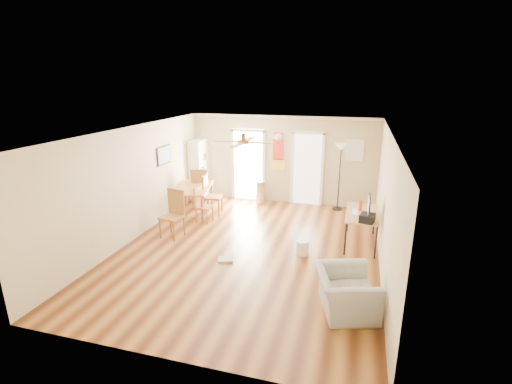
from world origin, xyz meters
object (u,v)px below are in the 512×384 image
(bookshelf, at_px, (199,169))
(armchair, at_px, (346,292))
(computer_desk, at_px, (361,228))
(printer, at_px, (367,218))
(dining_table, at_px, (193,200))
(dining_chair_right_b, at_px, (204,205))
(dining_chair_right_a, at_px, (213,195))
(dining_chair_near, at_px, (171,215))
(torchiere_lamp, at_px, (339,177))
(dining_chair_far, at_px, (200,187))
(wastebasket_a, at_px, (302,247))
(trash_can, at_px, (261,192))

(bookshelf, height_order, armchair, bookshelf)
(computer_desk, xyz_separation_m, printer, (0.10, -0.54, 0.46))
(dining_table, relative_size, dining_chair_right_b, 1.66)
(dining_chair_right_b, bearing_deg, dining_chair_right_a, 4.90)
(dining_chair_near, distance_m, torchiere_lamp, 4.76)
(dining_chair_far, bearing_deg, printer, 137.51)
(torchiere_lamp, bearing_deg, printer, -74.93)
(torchiere_lamp, relative_size, wastebasket_a, 6.05)
(dining_table, xyz_separation_m, printer, (4.60, -1.37, 0.45))
(torchiere_lamp, bearing_deg, dining_table, -159.83)
(armchair, bearing_deg, dining_chair_far, 29.88)
(dining_chair_right_b, relative_size, wastebasket_a, 2.92)
(dining_chair_near, xyz_separation_m, wastebasket_a, (3.12, -0.09, -0.40))
(bookshelf, relative_size, dining_chair_near, 1.65)
(armchair, bearing_deg, trash_can, 12.63)
(dining_table, xyz_separation_m, torchiere_lamp, (3.85, 1.41, 0.57))
(printer, xyz_separation_m, wastebasket_a, (-1.28, -0.34, -0.68))
(trash_can, xyz_separation_m, armchair, (2.73, -4.94, -0.01))
(dining_chair_right_b, distance_m, torchiere_lamp, 3.85)
(armchair, bearing_deg, dining_chair_right_b, 34.81)
(bookshelf, height_order, printer, bookshelf)
(dining_chair_right_a, bearing_deg, wastebasket_a, -131.54)
(wastebasket_a, bearing_deg, dining_table, 152.77)
(trash_can, relative_size, wastebasket_a, 2.19)
(bookshelf, xyz_separation_m, computer_desk, (4.90, -2.20, -0.54))
(dining_table, height_order, wastebasket_a, dining_table)
(dining_table, distance_m, torchiere_lamp, 4.14)
(bookshelf, xyz_separation_m, dining_chair_right_b, (0.95, -1.88, -0.46))
(dining_chair_right_a, distance_m, wastebasket_a, 3.34)
(dining_chair_right_b, bearing_deg, torchiere_lamp, -54.83)
(trash_can, relative_size, computer_desk, 0.49)
(bookshelf, bearing_deg, dining_table, -78.79)
(bookshelf, xyz_separation_m, trash_can, (1.97, 0.03, -0.58))
(torchiere_lamp, relative_size, armchair, 1.85)
(dining_chair_right_a, height_order, dining_chair_right_b, dining_chair_right_a)
(dining_table, xyz_separation_m, armchair, (4.30, -3.54, -0.05))
(trash_can, bearing_deg, dining_chair_right_b, -118.08)
(bookshelf, bearing_deg, armchair, -51.17)
(dining_table, xyz_separation_m, computer_desk, (4.50, -0.83, -0.01))
(dining_chair_right_a, xyz_separation_m, armchair, (3.75, -3.65, -0.22))
(dining_chair_far, xyz_separation_m, wastebasket_a, (3.40, -2.38, -0.41))
(dining_chair_right_a, height_order, wastebasket_a, dining_chair_right_a)
(dining_chair_right_a, height_order, printer, dining_chair_right_a)
(printer, bearing_deg, dining_chair_near, -164.35)
(wastebasket_a, bearing_deg, dining_chair_near, 178.40)
(wastebasket_a, bearing_deg, printer, 15.00)
(dining_chair_right_a, xyz_separation_m, computer_desk, (3.95, -0.95, -0.18))
(dining_chair_right_b, xyz_separation_m, torchiere_lamp, (3.30, 1.93, 0.49))
(dining_chair_near, xyz_separation_m, printer, (4.39, 0.26, 0.28))
(dining_chair_right_b, bearing_deg, dining_chair_near, 167.74)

